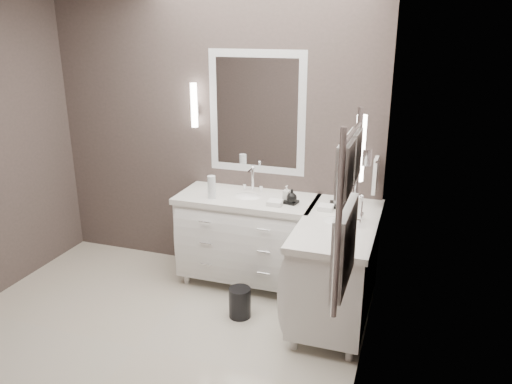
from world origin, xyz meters
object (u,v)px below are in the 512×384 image
(vanity_back, at_px, (247,234))
(waste_bin, at_px, (240,302))
(vanity_right, at_px, (337,263))
(towel_ladder, at_px, (346,218))

(vanity_back, distance_m, waste_bin, 0.69)
(vanity_back, relative_size, vanity_right, 1.00)
(vanity_right, height_order, towel_ladder, towel_ladder)
(vanity_right, bearing_deg, towel_ladder, -80.16)
(vanity_back, xyz_separation_m, waste_bin, (0.14, -0.58, -0.36))
(vanity_back, height_order, vanity_right, same)
(waste_bin, bearing_deg, vanity_right, 18.70)
(vanity_right, distance_m, towel_ladder, 1.60)
(towel_ladder, bearing_deg, vanity_right, 99.84)
(vanity_right, xyz_separation_m, towel_ladder, (0.23, -1.30, 0.91))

